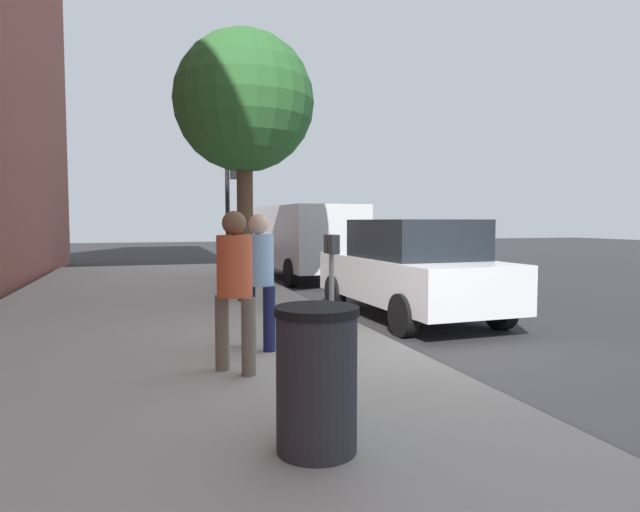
{
  "coord_description": "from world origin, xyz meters",
  "views": [
    {
      "loc": [
        -6.47,
        3.12,
        1.74
      ],
      "look_at": [
        1.02,
        0.74,
        1.24
      ],
      "focal_mm": 30.44,
      "sensor_mm": 36.0,
      "label": 1
    }
  ],
  "objects": [
    {
      "name": "street_tree",
      "position": [
        4.31,
        1.26,
        4.06
      ],
      "size": [
        2.76,
        2.76,
        5.32
      ],
      "color": "brown",
      "rests_on": "sidewalk_slab"
    },
    {
      "name": "trash_bin",
      "position": [
        -2.97,
        2.03,
        0.66
      ],
      "size": [
        0.59,
        0.59,
        1.01
      ],
      "color": "#2D2D33",
      "rests_on": "sidewalk_slab"
    },
    {
      "name": "pedestrian_bystander",
      "position": [
        -0.84,
        2.27,
        1.14
      ],
      "size": [
        0.44,
        0.38,
        1.7
      ],
      "rotation": [
        0.0,
        0.0,
        -0.88
      ],
      "color": "#726656",
      "rests_on": "sidewalk_slab"
    },
    {
      "name": "ground_plane",
      "position": [
        0.0,
        0.0,
        0.0
      ],
      "size": [
        80.0,
        80.0,
        0.0
      ],
      "primitive_type": "plane",
      "color": "#2B2B2D",
      "rests_on": "ground"
    },
    {
      "name": "traffic_signal",
      "position": [
        8.84,
        0.87,
        2.58
      ],
      "size": [
        0.24,
        0.44,
        3.6
      ],
      "color": "black",
      "rests_on": "sidewalk_slab"
    },
    {
      "name": "pedestrian_at_meter",
      "position": [
        0.12,
        1.82,
        1.13
      ],
      "size": [
        0.47,
        0.37,
        1.68
      ],
      "rotation": [
        0.0,
        0.0,
        -1.05
      ],
      "color": "#191E4C",
      "rests_on": "sidewalk_slab"
    },
    {
      "name": "parked_van_far",
      "position": [
        9.06,
        -1.35,
        1.26
      ],
      "size": [
        5.27,
        2.27,
        2.18
      ],
      "color": "silver",
      "rests_on": "ground_plane"
    },
    {
      "name": "parking_meter",
      "position": [
        0.49,
        0.74,
        1.17
      ],
      "size": [
        0.36,
        0.12,
        1.41
      ],
      "color": "gray",
      "rests_on": "sidewalk_slab"
    },
    {
      "name": "parked_sedan_near",
      "position": [
        2.23,
        -1.35,
        0.89
      ],
      "size": [
        4.46,
        2.08,
        1.77
      ],
      "color": "silver",
      "rests_on": "ground_plane"
    },
    {
      "name": "sidewalk_slab",
      "position": [
        0.0,
        3.0,
        0.07
      ],
      "size": [
        28.0,
        6.0,
        0.15
      ],
      "primitive_type": "cube",
      "color": "#A8A59E",
      "rests_on": "ground_plane"
    }
  ]
}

